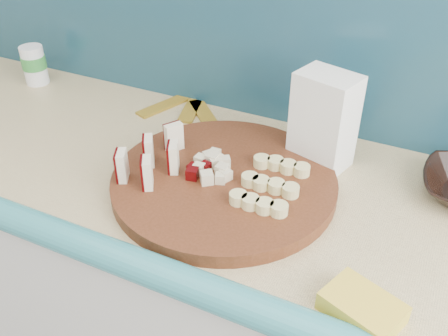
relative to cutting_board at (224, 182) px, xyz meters
The scene contains 10 objects.
kitchen_counter 0.48m from the cutting_board, 161.48° to the left, with size 2.20×0.63×0.91m.
backsplash 0.42m from the cutting_board, 108.57° to the left, with size 2.20×0.02×0.50m, color teal.
cutting_board is the anchor object (origin of this frame).
apple_wedges 0.15m from the cutting_board, 164.51° to the right, with size 0.10×0.18×0.06m.
apple_chunks 0.04m from the cutting_board, behind, with size 0.07×0.07×0.02m.
banana_slices 0.10m from the cutting_board, ahead, with size 0.12×0.17×0.02m.
flour_bag 0.25m from the cutting_board, 49.91° to the left, with size 0.12×0.09×0.21m, color white.
canister 0.74m from the cutting_board, 162.71° to the left, with size 0.07×0.07×0.11m.
sponge 0.39m from the cutting_board, 31.55° to the right, with size 0.11×0.08×0.03m, color gold.
banana_peel 0.35m from the cutting_board, 131.33° to the left, with size 0.25×0.20×0.01m.
Camera 1 is at (0.57, 0.72, 1.53)m, focal length 40.00 mm.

